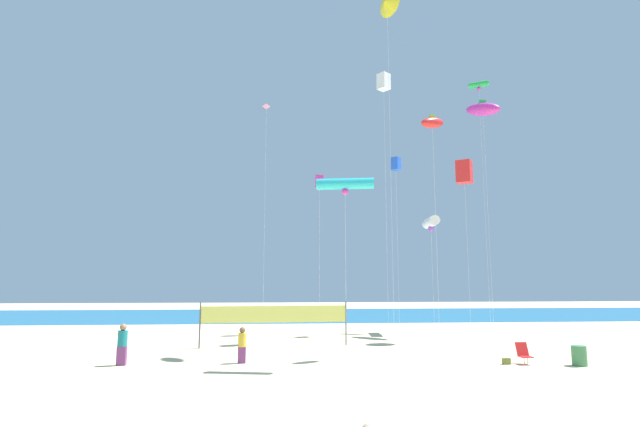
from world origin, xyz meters
name	(u,v)px	position (x,y,z in m)	size (l,w,h in m)	color
ground_plane	(341,382)	(0.00, 0.00, 0.00)	(120.00, 120.00, 0.00)	beige
ocean_band	(304,315)	(0.00, 32.60, 0.00)	(120.00, 20.00, 0.01)	#1E6B99
beachgoer_teal_shirt	(122,343)	(-8.88, 3.89, 0.92)	(0.40, 0.40, 1.73)	#7A3872
beachgoer_mustard_shirt	(242,344)	(-3.85, 4.06, 0.82)	(0.35, 0.35, 1.53)	#7A3872
folding_beach_chair	(524,353)	(8.33, 3.01, 0.47)	(0.52, 0.65, 0.89)	red
trash_barrel	(579,356)	(10.43, 2.38, 0.41)	(0.60, 0.60, 0.82)	#3F7F4C
volleyball_net	(275,316)	(-2.55, 9.11, 1.63)	(8.01, 0.62, 2.40)	#4C4C51
beach_handbag	(506,361)	(7.51, 2.95, 0.13)	(0.33, 0.17, 0.26)	olive
kite_white_tube	(431,222)	(8.30, 15.26, 7.63)	(0.86, 2.49, 8.01)	silver
kite_magenta_inflatable	(483,109)	(12.13, 14.37, 15.79)	(2.46, 2.78, 16.56)	silver
kite_red_box	(464,172)	(9.14, 10.83, 10.29)	(1.22, 1.22, 11.00)	silver
kite_pink_diamond	(266,117)	(-3.59, 18.20, 16.17)	(0.47, 0.47, 17.20)	silver
kite_red_inflatable	(432,123)	(5.47, 5.53, 11.57)	(1.70, 1.29, 12.02)	silver
kite_blue_box	(396,164)	(5.75, 14.79, 11.71)	(0.79, 0.79, 12.20)	silver
kite_magenta_box	(319,182)	(0.38, 15.62, 10.50)	(0.61, 0.61, 10.98)	silver
kite_white_box	(384,82)	(4.35, 11.82, 16.49)	(0.94, 0.94, 17.06)	silver
kite_green_tube	(479,86)	(13.07, 17.00, 18.75)	(1.55, 1.13, 19.08)	silver
kite_yellow_delta	(387,3)	(3.72, 7.57, 19.46)	(1.24, 1.64, 20.30)	silver
kite_cyan_tube	(345,184)	(0.59, 2.87, 7.75)	(2.56, 0.92, 8.01)	silver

